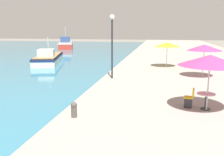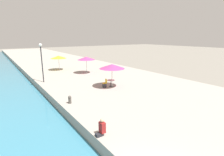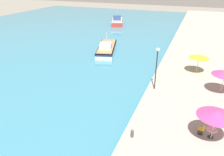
{
  "view_description": "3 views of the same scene",
  "coord_description": "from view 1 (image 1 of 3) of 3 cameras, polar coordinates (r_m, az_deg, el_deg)",
  "views": [
    {
      "loc": [
        4.13,
        0.66,
        4.39
      ],
      "look_at": [
        1.5,
        14.46,
        1.59
      ],
      "focal_mm": 40.0,
      "sensor_mm": 36.0,
      "label": 1
    },
    {
      "loc": [
        -4.07,
        -2.98,
        6.12
      ],
      "look_at": [
        6.28,
        11.88,
        1.79
      ],
      "focal_mm": 28.0,
      "sensor_mm": 36.0,
      "label": 2
    },
    {
      "loc": [
        4.1,
        -2.7,
        11.77
      ],
      "look_at": [
        -4.0,
        18.0,
        1.39
      ],
      "focal_mm": 35.0,
      "sensor_mm": 36.0,
      "label": 3
    }
  ],
  "objects": [
    {
      "name": "fishing_boat_mid",
      "position": [
        55.56,
        -10.54,
        7.54
      ],
      "size": [
        4.81,
        7.18,
        4.61
      ],
      "rotation": [
        0.0,
        0.0,
        0.32
      ],
      "color": "red",
      "rests_on": "water_basin"
    },
    {
      "name": "cafe_umbrella_white",
      "position": [
        19.69,
        20.38,
        6.54
      ],
      "size": [
        2.55,
        2.55,
        2.44
      ],
      "color": "#B7B7B7",
      "rests_on": "quay_promenade"
    },
    {
      "name": "quay_promenade",
      "position": [
        36.77,
        16.82,
        4.56
      ],
      "size": [
        16.0,
        90.0,
        0.79
      ],
      "color": "gray",
      "rests_on": "ground_plane"
    },
    {
      "name": "lamppost",
      "position": [
        17.98,
        0.02,
        9.66
      ],
      "size": [
        0.36,
        0.36,
        4.56
      ],
      "color": "#232328",
      "rests_on": "quay_promenade"
    },
    {
      "name": "mooring_bollard",
      "position": [
        10.43,
        -8.69,
        -7.04
      ],
      "size": [
        0.26,
        0.26,
        0.65
      ],
      "color": "#4C4742",
      "rests_on": "quay_promenade"
    },
    {
      "name": "cafe_table",
      "position": [
        12.01,
        20.67,
        -4.28
      ],
      "size": [
        0.8,
        0.8,
        0.74
      ],
      "color": "#333338",
      "rests_on": "quay_promenade"
    },
    {
      "name": "cafe_umbrella_striped",
      "position": [
        24.14,
        12.52,
        7.48
      ],
      "size": [
        2.45,
        2.45,
        2.33
      ],
      "color": "#B7B7B7",
      "rests_on": "quay_promenade"
    },
    {
      "name": "cafe_umbrella_pink",
      "position": [
        11.51,
        21.52,
        3.79
      ],
      "size": [
        2.69,
        2.69,
        2.5
      ],
      "color": "#B7B7B7",
      "rests_on": "quay_promenade"
    },
    {
      "name": "fishing_boat_near",
      "position": [
        32.92,
        -14.3,
        4.48
      ],
      "size": [
        5.08,
        9.5,
        3.27
      ],
      "rotation": [
        0.0,
        0.0,
        0.28
      ],
      "color": "white",
      "rests_on": "water_basin"
    },
    {
      "name": "cafe_chair_left",
      "position": [
        12.1,
        17.17,
        -4.96
      ],
      "size": [
        0.5,
        0.48,
        0.91
      ],
      "rotation": [
        0.0,
        0.0,
        1.36
      ],
      "color": "#2D2D33",
      "rests_on": "quay_promenade"
    }
  ]
}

